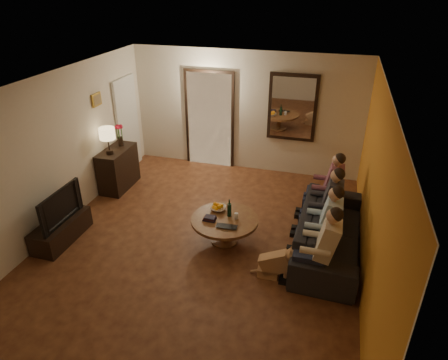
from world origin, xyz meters
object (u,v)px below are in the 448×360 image
(table_lamp, at_px, (108,141))
(person_a, at_px, (321,251))
(dresser, at_px, (118,168))
(bowl, at_px, (218,208))
(sofa, at_px, (330,231))
(coffee_table, at_px, (225,230))
(dog, at_px, (276,262))
(laptop, at_px, (226,228))
(person_c, at_px, (326,207))
(person_b, at_px, (324,227))
(person_d, at_px, (328,190))
(tv_stand, at_px, (61,230))
(tv, at_px, (56,206))
(wine_bottle, at_px, (229,208))

(table_lamp, distance_m, person_a, 4.51)
(dresser, xyz_separation_m, bowl, (2.43, -1.03, 0.06))
(sofa, relative_size, coffee_table, 2.18)
(dog, relative_size, bowl, 2.16)
(table_lamp, relative_size, dog, 0.96)
(dog, height_order, laptop, dog)
(sofa, distance_m, person_a, 0.94)
(person_c, bearing_deg, person_b, -90.00)
(bowl, height_order, laptop, bowl)
(person_c, height_order, person_d, same)
(bowl, bearing_deg, dog, -37.30)
(dog, bearing_deg, person_c, 61.85)
(tv_stand, relative_size, coffee_table, 1.01)
(person_c, bearing_deg, bowl, -168.88)
(person_a, height_order, laptop, person_a)
(sofa, xyz_separation_m, dog, (-0.71, -0.89, -0.07))
(person_a, distance_m, person_d, 1.80)
(tv_stand, height_order, sofa, sofa)
(table_lamp, height_order, dog, table_lamp)
(dresser, height_order, person_d, person_d)
(table_lamp, xyz_separation_m, person_a, (4.16, -1.67, -0.51))
(tv, bearing_deg, bowl, -69.59)
(dog, bearing_deg, laptop, 156.00)
(table_lamp, height_order, coffee_table, table_lamp)
(tv_stand, relative_size, person_c, 0.91)
(person_a, relative_size, coffee_table, 1.10)
(person_a, bearing_deg, wine_bottle, 153.71)
(person_c, bearing_deg, sofa, -71.57)
(wine_bottle, bearing_deg, coffee_table, -116.57)
(wine_bottle, bearing_deg, table_lamp, 160.82)
(tv_stand, relative_size, person_a, 0.91)
(table_lamp, distance_m, dog, 4.01)
(sofa, bearing_deg, laptop, 111.52)
(person_d, bearing_deg, coffee_table, -143.17)
(tv_stand, distance_m, person_c, 4.36)
(person_b, xyz_separation_m, person_d, (0.00, 1.20, 0.00))
(tv_stand, bearing_deg, bowl, 20.41)
(person_a, relative_size, wine_bottle, 3.87)
(person_a, height_order, dog, person_a)
(tv_stand, distance_m, dog, 3.55)
(dresser, distance_m, person_a, 4.57)
(dresser, bearing_deg, person_b, -17.18)
(tv_stand, xyz_separation_m, bowl, (2.43, 0.91, 0.30))
(sofa, relative_size, person_c, 1.98)
(tv, height_order, person_c, person_c)
(table_lamp, height_order, sofa, table_lamp)
(dresser, height_order, wine_bottle, dresser)
(person_b, relative_size, coffee_table, 1.10)
(dresser, xyz_separation_m, person_a, (4.16, -1.89, 0.18))
(coffee_table, bearing_deg, laptop, -70.35)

